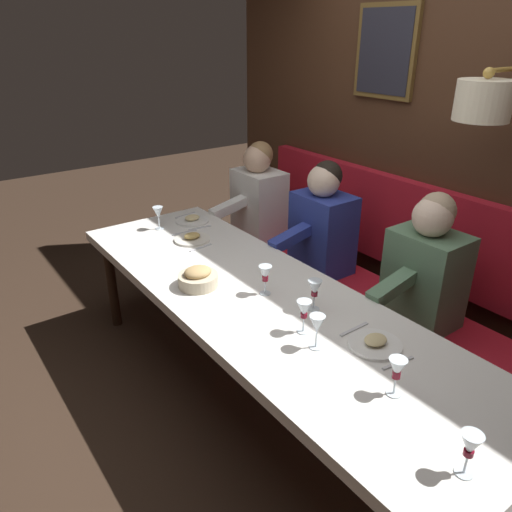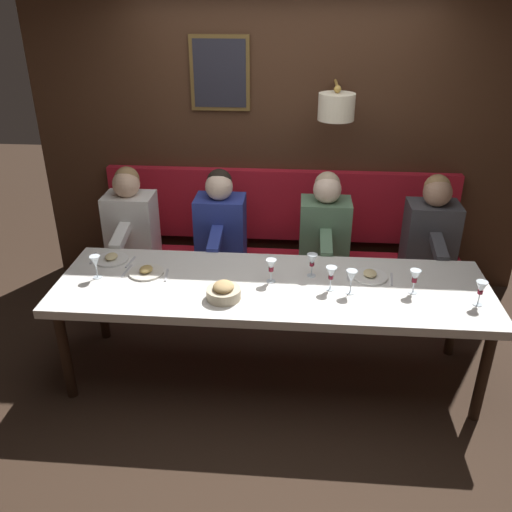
{
  "view_description": "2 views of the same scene",
  "coord_description": "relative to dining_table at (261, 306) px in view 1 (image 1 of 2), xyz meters",
  "views": [
    {
      "loc": [
        -1.35,
        -1.81,
        2.03
      ],
      "look_at": [
        0.05,
        0.11,
        0.92
      ],
      "focal_mm": 34.32,
      "sensor_mm": 36.0,
      "label": 1
    },
    {
      "loc": [
        -3.13,
        -0.15,
        2.51
      ],
      "look_at": [
        0.05,
        0.11,
        0.92
      ],
      "focal_mm": 37.77,
      "sensor_mm": 36.0,
      "label": 2
    }
  ],
  "objects": [
    {
      "name": "wine_glass_5",
      "position": [
        -0.04,
        -0.92,
        0.17
      ],
      "size": [
        0.07,
        0.07,
        0.16
      ],
      "color": "silver",
      "rests_on": "dining_table"
    },
    {
      "name": "place_setting_2",
      "position": [
        0.08,
        0.87,
        0.07
      ],
      "size": [
        0.24,
        0.32,
        0.05
      ],
      "color": "silver",
      "rests_on": "dining_table"
    },
    {
      "name": "wine_glass_1",
      "position": [
        -0.15,
        -1.29,
        0.17
      ],
      "size": [
        0.07,
        0.07,
        0.16
      ],
      "color": "silver",
      "rests_on": "dining_table"
    },
    {
      "name": "diner_middle",
      "position": [
        0.88,
        0.47,
        0.13
      ],
      "size": [
        0.6,
        0.4,
        0.79
      ],
      "color": "#283893",
      "rests_on": "banquette_bench"
    },
    {
      "name": "bread_bowl",
      "position": [
        -0.21,
        0.3,
        0.11
      ],
      "size": [
        0.22,
        0.22,
        0.12
      ],
      "color": "beige",
      "rests_on": "dining_table"
    },
    {
      "name": "ground_plane",
      "position": [
        0.0,
        0.0,
        -0.68
      ],
      "size": [
        12.0,
        12.0,
        0.0
      ],
      "primitive_type": "plane",
      "color": "#332319"
    },
    {
      "name": "back_wall_panel",
      "position": [
        1.46,
        -0.0,
        0.68
      ],
      "size": [
        0.59,
        4.29,
        2.9
      ],
      "color": "#422819",
      "rests_on": "ground_plane"
    },
    {
      "name": "wine_glass_0",
      "position": [
        0.04,
        0.01,
        0.17
      ],
      "size": [
        0.07,
        0.07,
        0.16
      ],
      "color": "silver",
      "rests_on": "dining_table"
    },
    {
      "name": "diner_far",
      "position": [
        0.88,
        1.22,
        0.13
      ],
      "size": [
        0.6,
        0.4,
        0.79
      ],
      "color": "white",
      "rests_on": "banquette_bench"
    },
    {
      "name": "banquette_bench",
      "position": [
        0.89,
        0.0,
        -0.46
      ],
      "size": [
        0.52,
        3.09,
        0.45
      ],
      "primitive_type": "cube",
      "color": "red",
      "rests_on": "ground_plane"
    },
    {
      "name": "place_setting_0",
      "position": [
        0.25,
        1.18,
        0.07
      ],
      "size": [
        0.24,
        0.33,
        0.05
      ],
      "color": "white",
      "rests_on": "dining_table"
    },
    {
      "name": "wine_glass_6",
      "position": [
        -0.04,
        -0.38,
        0.17
      ],
      "size": [
        0.07,
        0.07,
        0.16
      ],
      "color": "silver",
      "rests_on": "dining_table"
    },
    {
      "name": "wine_glass_2",
      "position": [
        0.14,
        -0.26,
        0.17
      ],
      "size": [
        0.07,
        0.07,
        0.16
      ],
      "color": "silver",
      "rests_on": "dining_table"
    },
    {
      "name": "dining_table",
      "position": [
        0.0,
        0.0,
        0.0
      ],
      "size": [
        0.9,
        2.89,
        0.74
      ],
      "color": "silver",
      "rests_on": "ground_plane"
    },
    {
      "name": "wine_glass_4",
      "position": [
        -0.08,
        -0.51,
        0.18
      ],
      "size": [
        0.07,
        0.07,
        0.16
      ],
      "color": "silver",
      "rests_on": "dining_table"
    },
    {
      "name": "place_setting_1",
      "position": [
        0.15,
        -0.66,
        0.07
      ],
      "size": [
        0.24,
        0.32,
        0.05
      ],
      "color": "white",
      "rests_on": "dining_table"
    },
    {
      "name": "diner_near",
      "position": [
        0.88,
        -0.38,
        0.13
      ],
      "size": [
        0.6,
        0.4,
        0.79
      ],
      "color": "#567A5B",
      "rests_on": "banquette_bench"
    },
    {
      "name": "wine_glass_3",
      "position": [
        -0.01,
        1.19,
        0.18
      ],
      "size": [
        0.07,
        0.07,
        0.16
      ],
      "color": "silver",
      "rests_on": "dining_table"
    }
  ]
}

